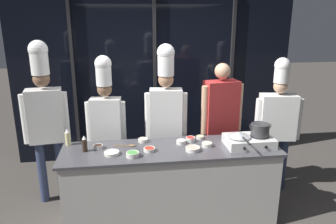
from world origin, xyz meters
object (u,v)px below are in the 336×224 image
Objects in this scene: prep_bowl_rice at (112,153)px; chef_sous at (106,118)px; prep_bowl_shrimp at (193,149)px; squeeze_bottle_oil at (68,137)px; serving_spoon_slotted at (129,145)px; squeeze_bottle_soy at (85,144)px; portable_stove at (249,141)px; prep_bowl_scallions at (133,154)px; prep_bowl_noodles at (207,144)px; person_guest at (220,116)px; chef_pastry at (277,118)px; prep_bowl_chicken at (143,140)px; prep_bowl_chili_flakes at (149,149)px; stock_pot at (260,129)px; prep_bowl_ginger at (200,137)px; prep_bowl_onion at (181,142)px; chef_line at (166,111)px; prep_bowl_bell_pepper at (190,139)px; prep_bowl_soy_glaze at (98,147)px; chef_head at (45,112)px.

chef_sous is at bearing 96.74° from prep_bowl_rice.
squeeze_bottle_oil is at bearing 165.49° from prep_bowl_shrimp.
prep_bowl_shrimp is 0.73m from serving_spoon_slotted.
squeeze_bottle_soy is at bearing 173.03° from prep_bowl_shrimp.
prep_bowl_scallions is (-1.32, -0.12, -0.03)m from portable_stove.
prep_bowl_noodles is 0.70m from person_guest.
chef_pastry reaches higher than prep_bowl_scallions.
prep_bowl_shrimp reaches higher than prep_bowl_chicken.
person_guest reaches higher than prep_bowl_chili_flakes.
prep_bowl_rice is 0.66× the size of serving_spoon_slotted.
stock_pot is 1.48× the size of prep_bowl_shrimp.
squeeze_bottle_soy reaches higher than prep_bowl_ginger.
chef_line is (-0.12, 0.46, 0.24)m from prep_bowl_onion.
prep_bowl_bell_pepper is at bearing 26.05° from prep_bowl_scallions.
portable_stove is at bearing -2.68° from squeeze_bottle_soy.
prep_bowl_chicken is at bearing 15.56° from prep_bowl_soy_glaze.
serving_spoon_slotted is at bearing 19.52° from chef_pastry.
prep_bowl_rice reaches higher than serving_spoon_slotted.
prep_bowl_chicken is (-0.05, 0.28, 0.00)m from prep_bowl_chili_flakes.
portable_stove is 1.22m from prep_bowl_chicken.
prep_bowl_bell_pepper reaches higher than prep_bowl_shrimp.
chef_head is (-0.81, 0.70, 0.28)m from prep_bowl_rice.
portable_stove is 1.14m from prep_bowl_chili_flakes.
squeeze_bottle_soy is at bearing 124.73° from chef_head.
prep_bowl_soy_glaze is 0.81× the size of prep_bowl_chili_flakes.
prep_bowl_shrimp is 0.75m from chef_line.
prep_bowl_chicken is at bearing -1.29° from squeeze_bottle_oil.
serving_spoon_slotted is (-0.69, 0.23, -0.02)m from prep_bowl_shrimp.
prep_bowl_noodles is (0.28, -0.12, -0.00)m from prep_bowl_onion.
prep_bowl_scallions is 1.50× the size of prep_bowl_ginger.
prep_bowl_bell_pepper is at bearing -6.99° from prep_bowl_chicken.
serving_spoon_slotted is (-0.88, 0.13, -0.02)m from prep_bowl_noodles.
prep_bowl_rice is 0.23m from prep_bowl_scallions.
prep_bowl_chicken is 1.00× the size of prep_bowl_noodles.
prep_bowl_rice is (-1.66, -0.04, -0.17)m from stock_pot.
chef_head is at bearing 153.80° from serving_spoon_slotted.
prep_bowl_noodles is (0.71, -0.24, 0.00)m from prep_bowl_chicken.
prep_bowl_soy_glaze is at bearing 175.28° from prep_bowl_noodles.
squeeze_bottle_oil is at bearing 21.90° from chef_line.
chef_sous is at bearing 160.04° from stock_pot.
chef_line is at bearing 106.96° from prep_bowl_shrimp.
prep_bowl_chili_flakes reaches higher than serving_spoon_slotted.
prep_bowl_shrimp is 1.74× the size of prep_bowl_ginger.
chef_pastry is (2.30, 0.42, 0.09)m from prep_bowl_soy_glaze.
chef_head reaches higher than prep_bowl_noodles.
prep_bowl_rice is 2.23m from chef_pastry.
stock_pot is at bearing -7.88° from squeeze_bottle_oil.
prep_bowl_ginger is at bearing 28.84° from prep_bowl_bell_pepper.
prep_bowl_soy_glaze is 0.46m from prep_bowl_scallions.
serving_spoon_slotted is 0.57m from chef_sous.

